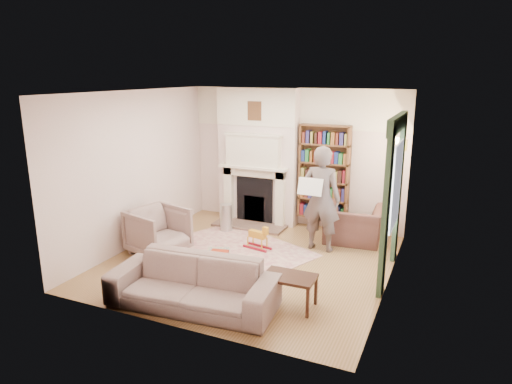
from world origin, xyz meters
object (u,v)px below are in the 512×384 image
at_px(bookcase, 324,172).
at_px(armchair_left, 158,231).
at_px(coffee_table, 289,291).
at_px(man_reading, 321,199).
at_px(paraffin_heater, 226,218).
at_px(armchair_reading, 352,224).
at_px(rocking_horse, 257,237).
at_px(sofa, 193,284).

relative_size(bookcase, armchair_left, 2.06).
relative_size(armchair_left, coffee_table, 1.28).
bearing_deg(armchair_left, man_reading, -47.78).
bearing_deg(paraffin_heater, armchair_left, -109.48).
relative_size(armchair_reading, armchair_left, 1.19).
relative_size(armchair_reading, paraffin_heater, 1.93).
height_order(armchair_reading, coffee_table, armchair_reading).
bearing_deg(rocking_horse, coffee_table, -42.91).
bearing_deg(sofa, bookcase, 74.32).
relative_size(sofa, man_reading, 1.21).
xyz_separation_m(bookcase, sofa, (-0.72, -3.82, -0.84)).
relative_size(armchair_reading, man_reading, 0.56).
relative_size(armchair_left, paraffin_heater, 1.63).
relative_size(bookcase, sofa, 0.81).
bearing_deg(bookcase, armchair_left, -132.87).
height_order(armchair_reading, rocking_horse, armchair_reading).
bearing_deg(man_reading, coffee_table, 97.13).
distance_m(sofa, coffee_table, 1.31).
bearing_deg(rocking_horse, sofa, -77.38).
bearing_deg(armchair_left, rocking_horse, -45.11).
distance_m(sofa, rocking_horse, 2.26).
bearing_deg(coffee_table, sofa, -157.09).
xyz_separation_m(armchair_reading, rocking_horse, (-1.48, -1.05, -0.12)).
distance_m(armchair_reading, armchair_left, 3.55).
height_order(bookcase, sofa, bookcase).
distance_m(bookcase, armchair_left, 3.42).
distance_m(bookcase, sofa, 3.98).
height_order(man_reading, rocking_horse, man_reading).
height_order(sofa, paraffin_heater, sofa).
relative_size(sofa, coffee_table, 3.25).
distance_m(man_reading, coffee_table, 2.31).
relative_size(bookcase, paraffin_heater, 3.36).
bearing_deg(sofa, rocking_horse, 85.91).
distance_m(armchair_left, sofa, 2.07).
xyz_separation_m(bookcase, man_reading, (0.27, -1.12, -0.23)).
distance_m(armchair_left, rocking_horse, 1.75).
xyz_separation_m(armchair_left, coffee_table, (2.74, -0.86, -0.18)).
distance_m(bookcase, armchair_reading, 1.22).
height_order(bookcase, man_reading, bookcase).
xyz_separation_m(bookcase, armchair_left, (-2.27, -2.44, -0.77)).
xyz_separation_m(armchair_left, rocking_horse, (1.51, 0.88, -0.18)).
relative_size(man_reading, paraffin_heater, 3.43).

